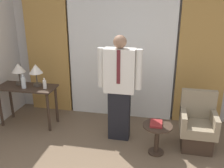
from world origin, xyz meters
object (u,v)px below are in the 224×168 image
at_px(desk, 27,93).
at_px(bottle_near_edge, 23,83).
at_px(book, 156,124).
at_px(table_lamp_right, 36,70).
at_px(armchair, 197,127).
at_px(bottle_by_lamp, 45,84).
at_px(side_table, 157,134).
at_px(person, 119,86).
at_px(table_lamp_left, 18,69).

height_order(desk, bottle_near_edge, bottle_near_edge).
relative_size(desk, book, 4.35).
height_order(desk, table_lamp_right, table_lamp_right).
distance_m(bottle_near_edge, armchair, 3.11).
bearing_deg(armchair, bottle_near_edge, 178.52).
relative_size(desk, bottle_by_lamp, 5.51).
xyz_separation_m(armchair, side_table, (-0.63, -0.31, -0.01)).
relative_size(table_lamp_right, person, 0.23).
bearing_deg(desk, book, -10.90).
relative_size(bottle_near_edge, bottle_by_lamp, 1.32).
bearing_deg(book, side_table, -26.72).
bearing_deg(bottle_near_edge, bottle_by_lamp, 9.01).
distance_m(bottle_by_lamp, book, 2.10).
xyz_separation_m(table_lamp_left, bottle_by_lamp, (0.56, -0.12, -0.22)).
xyz_separation_m(desk, side_table, (2.44, -0.48, -0.29)).
bearing_deg(armchair, bottle_by_lamp, 177.02).
bearing_deg(person, desk, 175.20).
relative_size(desk, bottle_near_edge, 4.16).
bearing_deg(book, table_lamp_left, 167.87).
bearing_deg(side_table, table_lamp_right, 165.87).
height_order(table_lamp_left, armchair, table_lamp_left).
relative_size(person, side_table, 3.63).
bearing_deg(desk, table_lamp_left, 152.41).
bearing_deg(person, side_table, -26.48).
xyz_separation_m(table_lamp_left, table_lamp_right, (0.35, 0.00, 0.00)).
relative_size(table_lamp_left, table_lamp_right, 1.00).
distance_m(table_lamp_right, armchair, 3.00).
relative_size(table_lamp_left, side_table, 0.83).
relative_size(armchair, book, 3.71).
height_order(person, armchair, person).
bearing_deg(table_lamp_right, bottle_near_edge, -133.39).
distance_m(bottle_by_lamp, side_table, 2.17).
height_order(table_lamp_right, book, table_lamp_right).
relative_size(bottle_near_edge, armchair, 0.28).
height_order(bottle_near_edge, side_table, bottle_near_edge).
height_order(bottle_by_lamp, side_table, bottle_by_lamp).
bearing_deg(side_table, bottle_near_edge, 170.91).
bearing_deg(table_lamp_left, table_lamp_right, 0.00).
height_order(table_lamp_right, bottle_by_lamp, table_lamp_right).
distance_m(table_lamp_right, side_table, 2.45).
height_order(armchair, side_table, armchair).
xyz_separation_m(desk, book, (2.42, -0.47, -0.12)).
bearing_deg(person, bottle_by_lamp, 175.00).
bearing_deg(person, table_lamp_right, 171.44).
bearing_deg(table_lamp_left, bottle_by_lamp, -11.98).
xyz_separation_m(bottle_near_edge, side_table, (2.44, -0.39, -0.54)).
distance_m(table_lamp_left, table_lamp_right, 0.35).
relative_size(armchair, side_table, 1.88).
relative_size(table_lamp_left, book, 1.64).
relative_size(person, book, 7.16).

